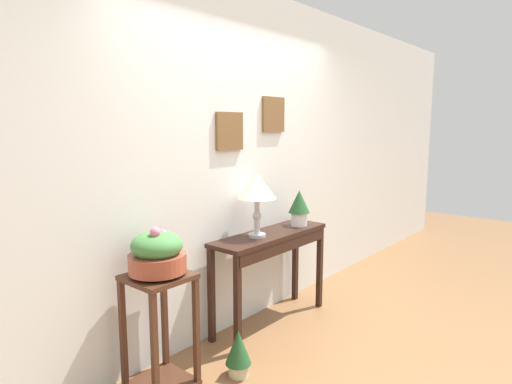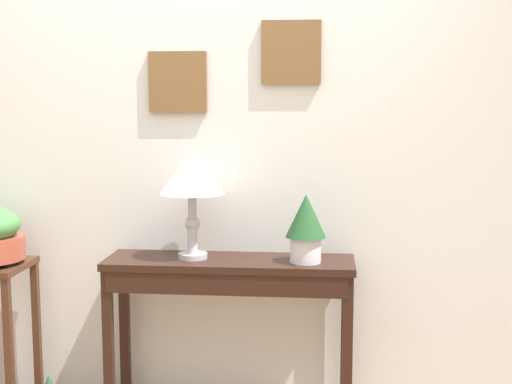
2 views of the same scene
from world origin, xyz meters
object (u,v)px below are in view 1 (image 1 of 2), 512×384
(potted_plant_on_console, at_px, (299,206))
(pedestal_stand_left, at_px, (160,332))
(console_table, at_px, (273,248))
(table_lamp, at_px, (257,188))
(potted_plant_floor, at_px, (238,351))
(planter_bowl_wide, at_px, (157,253))

(potted_plant_on_console, height_order, pedestal_stand_left, potted_plant_on_console)
(console_table, xyz_separation_m, potted_plant_on_console, (0.36, -0.01, 0.31))
(console_table, height_order, table_lamp, table_lamp)
(table_lamp, bearing_deg, console_table, -6.87)
(potted_plant_on_console, height_order, potted_plant_floor, potted_plant_on_console)
(table_lamp, bearing_deg, pedestal_stand_left, -177.75)
(console_table, xyz_separation_m, pedestal_stand_left, (-1.19, -0.02, -0.29))
(console_table, xyz_separation_m, potted_plant_floor, (-0.78, -0.32, -0.49))
(console_table, relative_size, potted_plant_on_console, 3.70)
(console_table, relative_size, planter_bowl_wide, 3.30)
(console_table, distance_m, potted_plant_floor, 0.97)
(table_lamp, relative_size, pedestal_stand_left, 0.68)
(table_lamp, distance_m, planter_bowl_wide, 1.05)
(console_table, bearing_deg, table_lamp, 173.13)
(potted_plant_on_console, distance_m, potted_plant_floor, 1.43)
(planter_bowl_wide, distance_m, potted_plant_floor, 0.88)
(console_table, distance_m, potted_plant_on_console, 0.48)
(table_lamp, bearing_deg, potted_plant_on_console, -3.61)
(potted_plant_on_console, distance_m, planter_bowl_wide, 1.55)
(console_table, height_order, potted_plant_floor, console_table)
(console_table, relative_size, table_lamp, 2.30)
(table_lamp, xyz_separation_m, pedestal_stand_left, (-1.01, -0.04, -0.81))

